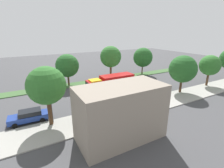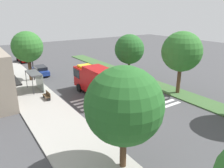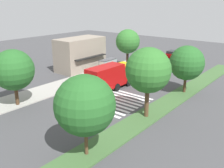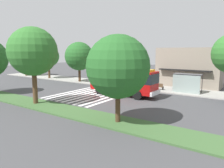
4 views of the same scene
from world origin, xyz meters
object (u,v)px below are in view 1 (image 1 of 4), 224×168
(fire_truck, at_px, (110,85))
(bench_near_shelter, at_px, (115,107))
(sidewalk_tree_east, at_px, (46,86))
(sidewalk_tree_center, at_px, (183,69))
(sidewalk_tree_west, at_px, (210,65))
(parked_car_west, at_px, (29,116))
(bus_stop_shelter, at_px, (89,104))
(median_tree_west, at_px, (111,57))
(median_tree_center, at_px, (67,66))
(street_lamp, at_px, (50,93))
(median_tree_far_west, at_px, (143,57))

(fire_truck, height_order, bench_near_shelter, fire_truck)
(fire_truck, bearing_deg, sidewalk_tree_east, 25.43)
(bench_near_shelter, xyz_separation_m, sidewalk_tree_center, (-14.71, -0.44, 4.04))
(fire_truck, xyz_separation_m, sidewalk_tree_east, (11.25, 5.23, 3.19))
(sidewalk_tree_center, bearing_deg, sidewalk_tree_west, 180.00)
(parked_car_west, height_order, bus_stop_shelter, bus_stop_shelter)
(bus_stop_shelter, height_order, median_tree_west, median_tree_west)
(sidewalk_tree_east, height_order, median_tree_center, sidewalk_tree_east)
(sidewalk_tree_center, bearing_deg, street_lamp, -0.98)
(sidewalk_tree_east, distance_m, median_tree_west, 21.88)
(parked_car_west, xyz_separation_m, bench_near_shelter, (-11.37, 2.64, -0.24))
(bus_stop_shelter, bearing_deg, sidewalk_tree_center, -178.67)
(parked_car_west, relative_size, median_tree_far_west, 0.69)
(street_lamp, xyz_separation_m, sidewalk_tree_center, (-23.45, 0.40, 0.51))
(fire_truck, distance_m, sidewalk_tree_east, 12.80)
(sidewalk_tree_center, height_order, sidewalk_tree_east, sidewalk_tree_east)
(fire_truck, relative_size, median_tree_center, 1.34)
(parked_car_west, relative_size, sidewalk_tree_west, 0.75)
(fire_truck, xyz_separation_m, parked_car_west, (13.60, 3.03, -1.23))
(fire_truck, distance_m, sidewalk_tree_center, 13.77)
(parked_car_west, relative_size, bench_near_shelter, 3.05)
(fire_truck, bearing_deg, parked_car_west, 13.06)
(bench_near_shelter, distance_m, median_tree_center, 15.65)
(street_lamp, bearing_deg, sidewalk_tree_west, 179.28)
(median_tree_far_west, bearing_deg, fire_truck, 31.91)
(bench_near_shelter, bearing_deg, parked_car_west, -13.05)
(median_tree_west, bearing_deg, street_lamp, 41.05)
(bus_stop_shelter, relative_size, sidewalk_tree_west, 0.54)
(fire_truck, relative_size, sidewalk_tree_center, 1.27)
(bench_near_shelter, xyz_separation_m, median_tree_west, (-7.40, -14.90, 4.91))
(parked_car_west, xyz_separation_m, median_tree_west, (-18.77, -12.26, 4.68))
(bus_stop_shelter, distance_m, street_lamp, 5.31)
(sidewalk_tree_east, bearing_deg, street_lamp, -124.77)
(sidewalk_tree_center, relative_size, median_tree_center, 1.05)
(bus_stop_shelter, distance_m, sidewalk_tree_center, 18.92)
(median_tree_center, bearing_deg, sidewalk_tree_center, 140.62)
(street_lamp, relative_size, median_tree_far_west, 0.97)
(bench_near_shelter, bearing_deg, sidewalk_tree_east, -2.79)
(median_tree_far_west, height_order, median_tree_west, median_tree_west)
(street_lamp, distance_m, sidewalk_tree_east, 1.23)
(bus_stop_shelter, distance_m, bench_near_shelter, 4.20)
(bus_stop_shelter, bearing_deg, median_tree_center, -94.22)
(sidewalk_tree_center, height_order, median_tree_far_west, median_tree_far_west)
(bench_near_shelter, xyz_separation_m, street_lamp, (8.74, -0.84, 3.54))
(street_lamp, relative_size, sidewalk_tree_center, 0.97)
(parked_car_west, relative_size, sidewalk_tree_east, 0.66)
(bench_near_shelter, distance_m, street_lamp, 9.46)
(sidewalk_tree_center, distance_m, median_tree_west, 16.22)
(bench_near_shelter, height_order, median_tree_west, median_tree_west)
(sidewalk_tree_west, bearing_deg, bench_near_shelter, 1.09)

